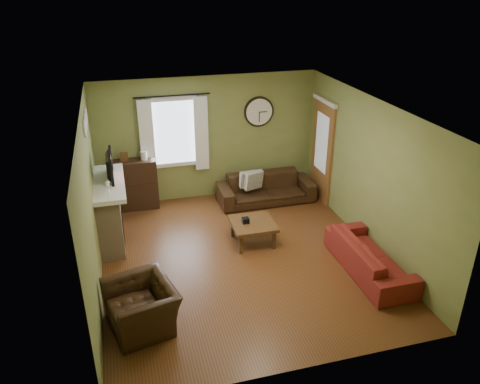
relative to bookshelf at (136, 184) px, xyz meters
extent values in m
cube|color=#5C3217|center=(1.56, -2.39, -0.52)|extent=(4.60, 5.20, 0.00)
cube|color=white|center=(1.56, -2.39, 2.08)|extent=(4.60, 5.20, 0.00)
cube|color=olive|center=(-0.74, -2.39, 0.78)|extent=(0.00, 5.20, 2.60)
cube|color=olive|center=(3.86, -2.39, 0.78)|extent=(0.00, 5.20, 2.60)
cube|color=olive|center=(1.56, 0.21, 0.78)|extent=(4.60, 0.00, 2.60)
cube|color=olive|center=(1.56, -4.99, 0.78)|extent=(4.60, 0.00, 2.60)
cube|color=#C8AD90|center=(-0.54, -1.24, 0.03)|extent=(0.40, 1.40, 1.10)
cube|color=black|center=(-0.35, -1.24, -0.22)|extent=(0.04, 0.60, 0.55)
cube|color=white|center=(-0.51, -1.24, 0.62)|extent=(0.58, 1.60, 0.08)
imported|color=black|center=(-0.49, -1.09, 0.83)|extent=(0.08, 0.60, 0.35)
cube|color=#994C3F|center=(-0.41, -1.09, 0.89)|extent=(0.02, 0.62, 0.36)
cylinder|color=white|center=(-0.72, -1.59, 1.73)|extent=(0.28, 0.28, 0.03)
cylinder|color=white|center=(-0.72, -1.24, 1.73)|extent=(0.28, 0.28, 0.03)
cylinder|color=white|center=(-0.72, -0.89, 1.73)|extent=(0.28, 0.28, 0.03)
cylinder|color=black|center=(0.86, 0.09, 1.75)|extent=(0.03, 0.03, 1.50)
cube|color=white|center=(0.31, 0.09, 0.93)|extent=(0.28, 0.04, 1.55)
cube|color=white|center=(1.41, 0.09, 0.93)|extent=(0.28, 0.04, 1.55)
cube|color=brown|center=(3.83, -0.54, 0.53)|extent=(0.05, 0.90, 2.10)
imported|color=#50331A|center=(-0.02, 0.28, 0.44)|extent=(0.25, 0.27, 0.02)
imported|color=black|center=(2.66, -0.41, -0.23)|extent=(2.02, 0.79, 0.59)
cube|color=gray|center=(2.27, -0.41, 0.03)|extent=(0.36, 0.13, 0.36)
cube|color=gray|center=(2.37, -0.48, 0.03)|extent=(0.41, 0.23, 0.39)
imported|color=maroon|center=(3.48, -3.32, -0.25)|extent=(0.73, 1.88, 0.55)
imported|color=black|center=(-0.18, -3.66, -0.21)|extent=(1.07, 1.15, 0.63)
cube|color=black|center=(1.78, -1.93, -0.12)|extent=(0.12, 0.12, 0.09)
camera|label=1|loc=(-0.23, -8.93, 3.91)|focal=35.00mm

